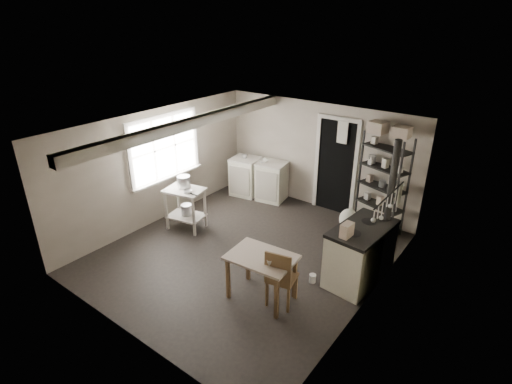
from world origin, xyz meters
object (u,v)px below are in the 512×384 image
Objects in this scene: shelf_rack at (382,185)px; chair at (282,275)px; stockpot at (184,183)px; work_table at (261,277)px; flour_sack at (349,219)px; stove at (360,256)px; base_cabinets at (258,178)px; prep_table at (186,210)px.

shelf_rack is 2.04× the size of chair.
work_table is at bearing -19.68° from stockpot.
stockpot is 3.32m from flour_sack.
shelf_rack reaches higher than stove.
stockpot is 0.28× the size of work_table.
shelf_rack is at bearing 79.27° from work_table.
stockpot reaches higher than chair.
base_cabinets is 1.43× the size of chair.
prep_table is 3.10× the size of stockpot.
stockpot is 0.28× the size of chair.
chair is (2.52, -2.81, 0.03)m from base_cabinets.
stove reaches higher than prep_table.
base_cabinets is 2.98× the size of flour_sack.
prep_table reaches higher than flour_sack.
prep_table is at bearing -42.42° from stockpot.
flour_sack is at bearing -118.20° from shelf_rack.
base_cabinets reaches higher than flour_sack.
work_table is (2.47, -0.84, -0.02)m from prep_table.
work_table is 2.13× the size of flour_sack.
work_table is at bearing -175.25° from chair.
chair is at bearing 16.68° from work_table.
shelf_rack reaches higher than flour_sack.
stove is 1.28× the size of chair.
shelf_rack is 2.00× the size of work_table.
stockpot is at bearing 160.32° from work_table.
stove reaches higher than work_table.
base_cabinets is 1.40× the size of work_table.
stove is at bearing 7.88° from prep_table.
shelf_rack is at bearing 35.08° from stockpot.
stove is 2.66× the size of flour_sack.
stockpot is 3.58m from stove.
stove is 1.64m from work_table.
flour_sack is (0.16, 2.70, -0.14)m from work_table.
stove is (3.53, 0.41, -0.50)m from stockpot.
chair reaches higher than work_table.
stockpot reaches higher than work_table.
base_cabinets is 3.56m from stove.
prep_table is at bearing 152.98° from chair.
chair reaches higher than flour_sack.
stockpot is at bearing -146.60° from flour_sack.
prep_table is 3.23m from flour_sack.
prep_table is 2.88m from chair.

